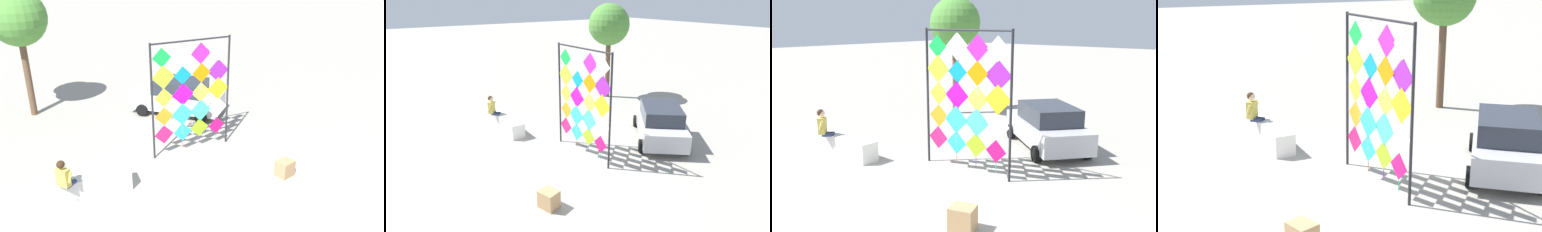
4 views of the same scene
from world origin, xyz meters
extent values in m
plane|color=#9E998E|center=(0.00, 0.00, 0.00)|extent=(120.00, 120.00, 0.00)
cube|color=silver|center=(-4.62, -0.35, 0.31)|extent=(4.22, 0.57, 0.63)
cylinder|color=#232328|center=(-1.37, 0.97, 2.00)|extent=(0.07, 0.07, 3.99)
cylinder|color=#232328|center=(1.44, 1.16, 2.00)|extent=(0.07, 0.07, 3.99)
cylinder|color=#232328|center=(0.03, 1.07, 3.94)|extent=(2.81, 0.25, 0.06)
cube|color=#EE195F|center=(-1.00, 1.00, 0.81)|extent=(0.69, 0.06, 0.69)
cube|color=#24ABDE|center=(-0.31, 1.03, 0.77)|extent=(0.68, 0.06, 0.69)
cylinder|color=#E54F16|center=(-0.31, 1.04, 0.29)|extent=(0.02, 0.02, 0.27)
cube|color=#89E21A|center=(0.35, 1.10, 0.80)|extent=(0.69, 0.06, 0.69)
cylinder|color=#7116E5|center=(0.35, 1.11, 0.33)|extent=(0.02, 0.02, 0.26)
cube|color=#D20D61|center=(1.02, 1.12, 0.76)|extent=(0.64, 0.06, 0.65)
cylinder|color=#16E58D|center=(1.02, 1.13, 0.31)|extent=(0.02, 0.02, 0.26)
cube|color=orange|center=(-0.97, 1.01, 1.48)|extent=(0.66, 0.06, 0.66)
cube|color=#29B4D3|center=(-0.31, 1.02, 1.45)|extent=(0.80, 0.07, 0.80)
cylinder|color=red|center=(-0.31, 1.03, 0.88)|extent=(0.02, 0.02, 0.35)
cube|color=#37EB96|center=(0.38, 1.09, 1.47)|extent=(0.80, 0.07, 0.80)
cube|color=white|center=(1.03, 1.14, 1.47)|extent=(0.78, 0.07, 0.78)
cube|color=gold|center=(-0.96, 1.00, 2.14)|extent=(0.66, 0.06, 0.66)
cube|color=#9009D9|center=(-0.29, 1.03, 2.16)|extent=(0.79, 0.07, 0.80)
cube|color=#CEF234|center=(0.39, 1.10, 2.12)|extent=(0.70, 0.06, 0.70)
cube|color=yellow|center=(1.05, 1.13, 2.17)|extent=(0.81, 0.07, 0.81)
cube|color=#BCF22E|center=(-0.96, 0.99, 2.85)|extent=(0.79, 0.07, 0.80)
cube|color=#0C9BDC|center=(-0.28, 1.05, 2.81)|extent=(0.63, 0.06, 0.63)
cube|color=orange|center=(0.40, 1.08, 2.82)|extent=(0.68, 0.06, 0.69)
cylinder|color=blue|center=(0.40, 1.09, 2.36)|extent=(0.02, 0.02, 0.24)
cube|color=#9C20D8|center=(1.04, 1.14, 2.81)|extent=(0.81, 0.07, 0.81)
cylinder|color=#5AE516|center=(1.04, 1.15, 2.18)|extent=(0.02, 0.02, 0.43)
cube|color=#14D348|center=(-0.99, 1.01, 3.49)|extent=(0.64, 0.06, 0.64)
cube|color=white|center=(-0.30, 1.06, 3.50)|extent=(0.77, 0.07, 0.78)
cube|color=#CF23E8|center=(0.38, 1.11, 3.48)|extent=(0.73, 0.06, 0.73)
cube|color=white|center=(1.02, 1.14, 3.49)|extent=(0.67, 0.06, 0.67)
cylinder|color=navy|center=(-4.11, -0.57, 0.31)|extent=(0.11, 0.11, 0.63)
cylinder|color=navy|center=(-4.23, -0.69, 0.66)|extent=(0.34, 0.34, 0.13)
cube|color=navy|center=(-4.06, -0.53, 0.04)|extent=(0.24, 0.24, 0.09)
cylinder|color=navy|center=(-4.23, -0.45, 0.31)|extent=(0.11, 0.11, 0.63)
cylinder|color=navy|center=(-4.35, -0.57, 0.66)|extent=(0.34, 0.34, 0.13)
cube|color=navy|center=(-4.18, -0.41, 0.04)|extent=(0.24, 0.24, 0.09)
cube|color=gold|center=(-4.41, -0.76, 0.95)|extent=(0.39, 0.39, 0.52)
sphere|color=#DBB293|center=(-4.41, -0.76, 1.35)|extent=(0.22, 0.22, 0.22)
sphere|color=#382314|center=(-4.42, -0.77, 1.36)|extent=(0.22, 0.22, 0.22)
cylinder|color=gold|center=(-4.24, -0.90, 1.00)|extent=(0.18, 0.18, 0.31)
cylinder|color=gold|center=(-4.55, -0.59, 1.00)|extent=(0.18, 0.18, 0.31)
cube|color=#B7B7BC|center=(0.71, 4.46, 0.60)|extent=(4.03, 3.73, 0.69)
cube|color=#282D38|center=(0.82, 4.38, 1.22)|extent=(2.59, 2.50, 0.55)
cylinder|color=black|center=(-0.83, 4.66, 0.26)|extent=(0.53, 0.48, 0.51)
cylinder|color=black|center=(0.23, 5.94, 0.26)|extent=(0.53, 0.48, 0.51)
cylinder|color=black|center=(1.20, 2.99, 0.26)|extent=(0.53, 0.48, 0.51)
cylinder|color=brown|center=(-5.17, 6.52, 1.73)|extent=(0.27, 0.27, 3.45)
camera|label=1|loc=(-4.39, -10.27, 6.66)|focal=36.01mm
camera|label=2|loc=(8.81, -5.19, 5.58)|focal=29.80mm
camera|label=3|loc=(7.00, -7.29, 4.15)|focal=37.64mm
camera|label=4|loc=(10.33, -4.47, 5.06)|focal=48.62mm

